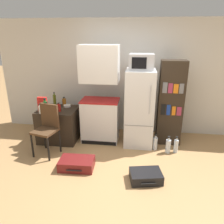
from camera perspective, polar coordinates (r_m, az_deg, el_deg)
ground_plane at (r=3.70m, az=1.48°, el=-17.12°), size 24.00×24.00×0.00m
wall_back at (r=5.03m, az=6.39°, el=8.81°), size 6.40×0.10×2.54m
side_table at (r=4.90m, az=-13.66°, el=-3.16°), size 0.81×0.69×0.70m
kitchen_hutch at (r=4.55m, az=-3.16°, el=3.48°), size 0.79×0.51×2.02m
refrigerator at (r=4.47m, az=7.17°, el=0.92°), size 0.58×0.63×1.57m
microwave at (r=4.26m, az=7.71°, el=12.86°), size 0.46×0.37×0.30m
bookshelf at (r=4.62m, az=15.04°, el=2.18°), size 0.50×0.33×1.74m
bottle_olive_oil at (r=5.04m, az=-14.76°, el=3.13°), size 0.07×0.07×0.29m
bottle_milk_white at (r=4.58m, az=-18.24°, el=0.63°), size 0.06×0.06×0.21m
bottle_green_tall at (r=4.53m, az=-16.99°, el=1.20°), size 0.08×0.08×0.32m
bottle_amber_beer at (r=4.98m, az=-12.37°, el=2.61°), size 0.09×0.09×0.19m
bottle_ketchup_red at (r=4.62m, az=-13.74°, el=1.09°), size 0.09×0.09×0.18m
bowl at (r=4.88m, az=-11.66°, el=1.59°), size 0.15×0.15×0.04m
cereal_box at (r=4.69m, az=-17.68°, el=1.96°), size 0.19×0.07×0.30m
chair at (r=4.33m, az=-16.48°, el=-3.27°), size 0.49×0.49×0.98m
suitcase_large_flat at (r=3.66m, az=8.81°, el=-16.23°), size 0.55×0.44×0.16m
suitcase_small_flat at (r=3.95m, az=-9.18°, el=-13.17°), size 0.61×0.42×0.17m
water_bottle_front at (r=4.52m, az=11.22°, el=-7.97°), size 0.09×0.09×0.33m
water_bottle_middle at (r=4.51m, az=16.36°, el=-8.48°), size 0.08×0.08×0.34m
water_bottle_back at (r=4.46m, az=14.44°, el=-8.57°), size 0.10×0.10×0.35m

